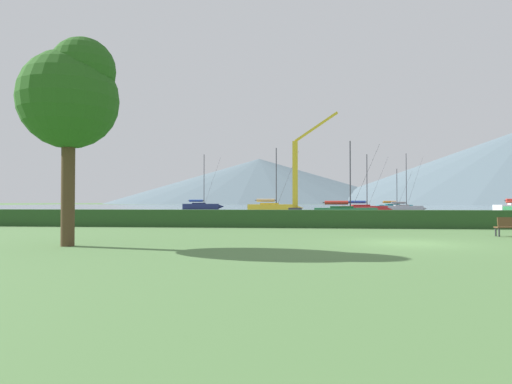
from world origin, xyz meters
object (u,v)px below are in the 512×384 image
(sailboat_slip_3, at_px, (201,206))
(dock_crane, at_px, (297,181))
(sailboat_slip_2, at_px, (346,212))
(park_tree, at_px, (72,95))
(sailboat_slip_4, at_px, (404,208))
(sailboat_slip_7, at_px, (273,207))
(sailboat_slip_9, at_px, (364,209))
(sailboat_slip_6, at_px, (395,207))

(sailboat_slip_3, bearing_deg, dock_crane, -62.76)
(sailboat_slip_2, distance_m, park_tree, 36.36)
(park_tree, xyz_separation_m, dock_crane, (7.87, 52.83, -0.95))
(sailboat_slip_3, xyz_separation_m, dock_crane, (21.91, -31.31, 4.12))
(sailboat_slip_4, relative_size, dock_crane, 0.67)
(sailboat_slip_3, distance_m, sailboat_slip_7, 29.68)
(sailboat_slip_4, relative_size, park_tree, 1.28)
(sailboat_slip_2, relative_size, sailboat_slip_9, 0.93)
(sailboat_slip_4, height_order, dock_crane, dock_crane)
(sailboat_slip_9, bearing_deg, dock_crane, -178.19)
(sailboat_slip_2, relative_size, sailboat_slip_3, 0.67)
(sailboat_slip_3, xyz_separation_m, sailboat_slip_4, (40.52, -17.86, -0.15))
(sailboat_slip_4, distance_m, park_tree, 71.56)
(sailboat_slip_6, relative_size, dock_crane, 0.54)
(dock_crane, bearing_deg, sailboat_slip_2, -74.07)
(park_tree, bearing_deg, sailboat_slip_2, 68.10)
(dock_crane, bearing_deg, sailboat_slip_3, 124.99)
(sailboat_slip_4, distance_m, dock_crane, 23.35)
(sailboat_slip_9, bearing_deg, sailboat_slip_7, 151.06)
(sailboat_slip_9, bearing_deg, sailboat_slip_6, 63.47)
(sailboat_slip_3, relative_size, dock_crane, 0.81)
(sailboat_slip_6, xyz_separation_m, sailboat_slip_7, (-23.37, -17.22, 0.13))
(sailboat_slip_2, height_order, dock_crane, dock_crane)
(sailboat_slip_7, relative_size, dock_crane, 0.70)
(sailboat_slip_2, xyz_separation_m, dock_crane, (-5.55, 19.45, 4.26))
(park_tree, bearing_deg, sailboat_slip_4, 68.23)
(sailboat_slip_6, height_order, park_tree, sailboat_slip_6)
(sailboat_slip_2, relative_size, sailboat_slip_7, 0.77)
(sailboat_slip_6, relative_size, park_tree, 1.04)
(sailboat_slip_4, xyz_separation_m, sailboat_slip_6, (0.58, 11.28, 0.02))
(sailboat_slip_2, height_order, sailboat_slip_4, sailboat_slip_4)
(sailboat_slip_2, distance_m, sailboat_slip_6, 46.23)
(sailboat_slip_3, distance_m, sailboat_slip_6, 41.62)
(sailboat_slip_3, height_order, park_tree, sailboat_slip_3)
(sailboat_slip_6, xyz_separation_m, sailboat_slip_9, (-9.08, -23.46, 0.01))
(sailboat_slip_3, height_order, dock_crane, dock_crane)
(sailboat_slip_4, bearing_deg, dock_crane, -147.87)
(sailboat_slip_7, distance_m, sailboat_slip_9, 15.59)
(sailboat_slip_3, bearing_deg, sailboat_slip_4, -31.54)
(sailboat_slip_9, relative_size, park_tree, 1.12)
(sailboat_slip_7, bearing_deg, sailboat_slip_4, 16.68)
(sailboat_slip_2, bearing_deg, sailboat_slip_7, 111.21)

